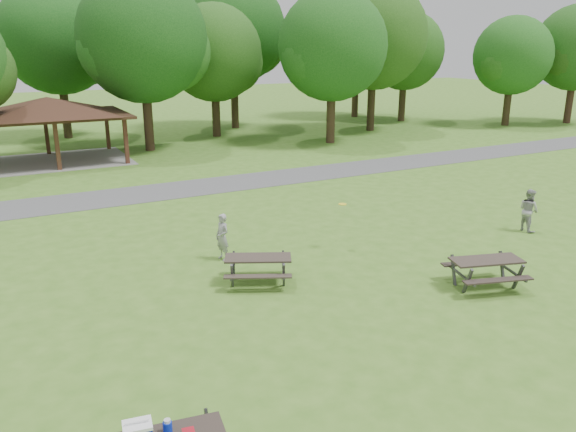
{
  "coord_description": "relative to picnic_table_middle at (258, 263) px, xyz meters",
  "views": [
    {
      "loc": [
        -7.18,
        -11.31,
        6.61
      ],
      "look_at": [
        1.0,
        4.0,
        1.3
      ],
      "focal_mm": 35.0,
      "sensor_mm": 36.0,
      "label": 1
    }
  ],
  "objects": [
    {
      "name": "asphalt_path",
      "position": [
        0.87,
        11.68,
        -0.6
      ],
      "size": [
        120.0,
        3.2,
        0.02
      ],
      "primitive_type": "cube",
      "color": "#4E4E50",
      "rests_on": "ground"
    },
    {
      "name": "frisbee_catcher",
      "position": [
        10.8,
        -0.38,
        0.19
      ],
      "size": [
        0.68,
        0.83,
        1.59
      ],
      "primitive_type": "imported",
      "rotation": [
        0.0,
        0.0,
        1.47
      ],
      "color": "#A2A2A4",
      "rests_on": "ground"
    },
    {
      "name": "tree_row_e",
      "position": [
        2.97,
        22.7,
        6.18
      ],
      "size": [
        8.4,
        8.0,
        11.02
      ],
      "color": "black",
      "rests_on": "ground"
    },
    {
      "name": "tree_deep_d",
      "position": [
        24.97,
        31.2,
        6.42
      ],
      "size": [
        8.4,
        8.0,
        11.27
      ],
      "color": "#322316",
      "rests_on": "ground"
    },
    {
      "name": "pavilion",
      "position": [
        -3.13,
        21.68,
        2.46
      ],
      "size": [
        8.6,
        7.01,
        3.76
      ],
      "color": "#3B2215",
      "rests_on": "ground"
    },
    {
      "name": "tree_row_i",
      "position": [
        26.95,
        26.7,
        5.3
      ],
      "size": [
        7.14,
        6.8,
        9.52
      ],
      "color": "#2E2114",
      "rests_on": "ground"
    },
    {
      "name": "tree_row_g",
      "position": [
        14.96,
        19.7,
        5.72
      ],
      "size": [
        7.77,
        7.4,
        10.25
      ],
      "color": "#312215",
      "rests_on": "ground"
    },
    {
      "name": "frisbee_in_flight",
      "position": [
        3.71,
        1.28,
        0.95
      ],
      "size": [
        0.36,
        0.36,
        0.02
      ],
      "color": "yellow",
      "rests_on": "ground"
    },
    {
      "name": "frisbee_thrower",
      "position": [
        -0.22,
        2.2,
        0.15
      ],
      "size": [
        0.48,
        0.62,
        1.52
      ],
      "primitive_type": "imported",
      "rotation": [
        0.0,
        0.0,
        -1.33
      ],
      "color": "#979799",
      "rests_on": "ground"
    },
    {
      "name": "tree_row_f",
      "position": [
        8.96,
        26.2,
        5.23
      ],
      "size": [
        7.35,
        7.0,
        9.55
      ],
      "color": "black",
      "rests_on": "ground"
    },
    {
      "name": "picnic_table_far",
      "position": [
        5.55,
        -3.3,
        0.03
      ],
      "size": [
        2.37,
        2.11,
        0.86
      ],
      "color": "#312823",
      "rests_on": "ground"
    },
    {
      "name": "picnic_table_middle",
      "position": [
        0.0,
        0.0,
        0.0
      ],
      "size": [
        2.37,
        2.2,
        0.82
      ],
      "color": "#312924",
      "rests_on": "ground"
    },
    {
      "name": "ground",
      "position": [
        0.87,
        -2.32,
        -0.61
      ],
      "size": [
        160.0,
        160.0,
        0.0
      ],
      "primitive_type": "plane",
      "color": "#447521",
      "rests_on": "ground"
    },
    {
      "name": "tree_row_h",
      "position": [
        20.97,
        23.2,
        6.42
      ],
      "size": [
        8.61,
        8.2,
        11.37
      ],
      "color": "black",
      "rests_on": "ground"
    },
    {
      "name": "tree_deep_b",
      "position": [
        -1.03,
        30.7,
        6.28
      ],
      "size": [
        8.4,
        8.0,
        11.13
      ],
      "color": "#2F2215",
      "rests_on": "ground"
    },
    {
      "name": "tree_row_j",
      "position": [
        32.95,
        20.2,
        4.96
      ],
      "size": [
        6.72,
        6.4,
        8.96
      ],
      "color": "black",
      "rests_on": "ground"
    },
    {
      "name": "tree_deep_c",
      "position": [
        11.97,
        29.7,
        6.84
      ],
      "size": [
        8.82,
        8.4,
        11.9
      ],
      "color": "#322316",
      "rests_on": "ground"
    }
  ]
}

